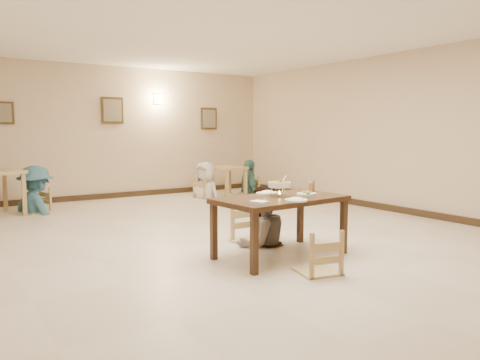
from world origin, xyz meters
TOP-DOWN VIEW (x-y plane):
  - floor at (0.00, 0.00)m, footprint 10.00×10.00m
  - ceiling at (0.00, 0.00)m, footprint 10.00×10.00m
  - wall_back at (0.00, 5.00)m, footprint 10.00×0.00m
  - wall_right at (4.00, 0.00)m, footprint 0.00×10.00m
  - baseboard_back at (0.00, 4.97)m, footprint 8.00×0.06m
  - baseboard_right at (3.97, 0.00)m, footprint 0.06×10.00m
  - picture_b at (0.10, 4.96)m, footprint 0.50×0.04m
  - picture_c at (2.60, 4.96)m, footprint 0.45×0.04m
  - wall_sconce at (1.20, 4.96)m, footprint 0.16×0.05m
  - main_table at (0.18, -1.11)m, footprint 1.64×1.01m
  - chair_far at (0.30, -0.37)m, footprint 0.49×0.49m
  - chair_near at (0.10, -1.86)m, footprint 0.43×0.43m
  - main_diner at (0.35, -0.49)m, footprint 0.79×0.62m
  - curry_warmer at (0.19, -1.07)m, footprint 0.31×0.28m
  - rice_plate_far at (0.19, -0.81)m, footprint 0.30×0.30m
  - rice_plate_near at (0.12, -1.47)m, footprint 0.26×0.26m
  - fried_plate at (0.57, -1.14)m, footprint 0.27×0.27m
  - chili_dish at (-0.21, -1.23)m, footprint 0.11×0.11m
  - napkin_cutlery at (-0.35, -1.41)m, footprint 0.20×0.29m
  - drink_glass at (0.81, -0.96)m, footprint 0.08×0.08m
  - bg_table_right at (2.47, 3.81)m, footprint 0.80×0.80m
  - bg_chair_lr at (-1.77, 3.87)m, footprint 0.42×0.42m
  - bg_chair_rl at (1.87, 3.84)m, footprint 0.42×0.42m
  - bg_chair_rr at (3.06, 3.79)m, footprint 0.41×0.41m
  - bg_diner_b at (-1.77, 3.87)m, footprint 1.09×1.32m
  - bg_diner_c at (1.87, 3.84)m, footprint 0.77×0.94m
  - bg_diner_d at (3.06, 3.79)m, footprint 0.66×1.07m

SIDE VIEW (x-z plane):
  - floor at x=0.00m, z-range 0.00..0.00m
  - baseboard_back at x=0.00m, z-range 0.00..0.12m
  - baseboard_right at x=3.97m, z-range 0.00..0.12m
  - bg_chair_rr at x=3.06m, z-range 0.00..0.86m
  - bg_chair_lr at x=-1.77m, z-range 0.00..0.89m
  - bg_chair_rl at x=1.87m, z-range 0.00..0.90m
  - chair_near at x=0.10m, z-range 0.00..0.92m
  - chair_far at x=0.30m, z-range 0.00..1.05m
  - bg_table_right at x=2.47m, z-range 0.21..0.91m
  - main_table at x=0.18m, z-range 0.29..1.03m
  - chili_dish at x=-0.21m, z-range 0.74..0.76m
  - rice_plate_near at x=0.12m, z-range 0.72..0.78m
  - rice_plate_far at x=0.19m, z-range 0.72..0.79m
  - napkin_cutlery at x=-0.35m, z-range 0.74..0.77m
  - fried_plate at x=0.57m, z-range 0.73..0.79m
  - main_diner at x=0.35m, z-range 0.00..1.61m
  - drink_glass at x=0.81m, z-range 0.73..0.89m
  - bg_diner_c at x=1.87m, z-range 0.00..1.66m
  - bg_diner_d at x=3.06m, z-range 0.00..1.70m
  - curry_warmer at x=0.19m, z-range 0.76..1.01m
  - bg_diner_b at x=-1.77m, z-range 0.00..1.78m
  - wall_back at x=0.00m, z-range -3.50..6.50m
  - wall_right at x=4.00m, z-range -3.50..6.50m
  - picture_c at x=2.60m, z-range 1.57..2.12m
  - picture_b at x=0.10m, z-range 1.70..2.30m
  - wall_sconce at x=1.20m, z-range 2.19..2.41m
  - ceiling at x=0.00m, z-range 3.00..3.00m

